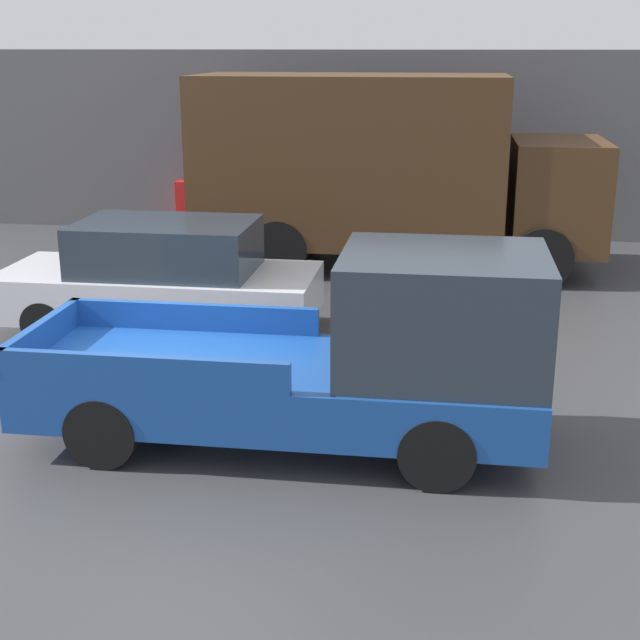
{
  "coord_description": "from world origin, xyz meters",
  "views": [
    {
      "loc": [
        3.07,
        -9.06,
        4.04
      ],
      "look_at": [
        1.68,
        0.5,
        1.05
      ],
      "focal_mm": 50.0,
      "sensor_mm": 36.0,
      "label": 1
    }
  ],
  "objects_px": {
    "pickup_truck": "(340,358)",
    "delivery_truck": "(381,166)",
    "car": "(162,278)",
    "newspaper_box": "(188,206)"
  },
  "relations": [
    {
      "from": "pickup_truck",
      "to": "delivery_truck",
      "type": "bearing_deg",
      "value": 91.69
    },
    {
      "from": "delivery_truck",
      "to": "newspaper_box",
      "type": "relative_size",
      "value": 6.49
    },
    {
      "from": "car",
      "to": "newspaper_box",
      "type": "height_order",
      "value": "car"
    },
    {
      "from": "pickup_truck",
      "to": "delivery_truck",
      "type": "height_order",
      "value": "delivery_truck"
    },
    {
      "from": "pickup_truck",
      "to": "delivery_truck",
      "type": "relative_size",
      "value": 0.72
    },
    {
      "from": "car",
      "to": "delivery_truck",
      "type": "distance_m",
      "value": 5.41
    },
    {
      "from": "pickup_truck",
      "to": "car",
      "type": "distance_m",
      "value": 4.59
    },
    {
      "from": "car",
      "to": "delivery_truck",
      "type": "xyz_separation_m",
      "value": [
        2.79,
        4.5,
        1.08
      ]
    },
    {
      "from": "car",
      "to": "newspaper_box",
      "type": "xyz_separation_m",
      "value": [
        -1.75,
        7.22,
        -0.25
      ]
    },
    {
      "from": "pickup_truck",
      "to": "newspaper_box",
      "type": "height_order",
      "value": "pickup_truck"
    }
  ]
}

